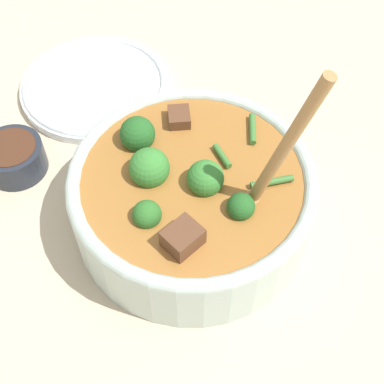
% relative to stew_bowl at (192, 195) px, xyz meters
% --- Properties ---
extents(ground_plane, '(4.00, 4.00, 0.00)m').
position_rel_stew_bowl_xyz_m(ground_plane, '(0.00, -0.00, -0.05)').
color(ground_plane, '#C6B293').
extents(stew_bowl, '(0.27, 0.27, 0.26)m').
position_rel_stew_bowl_xyz_m(stew_bowl, '(0.00, 0.00, 0.00)').
color(stew_bowl, '#B2C6BC').
rests_on(stew_bowl, ground_plane).
extents(condiment_bowl, '(0.08, 0.08, 0.04)m').
position_rel_stew_bowl_xyz_m(condiment_bowl, '(0.05, 0.23, -0.03)').
color(condiment_bowl, '#232833').
rests_on(condiment_bowl, ground_plane).
extents(empty_plate, '(0.21, 0.21, 0.02)m').
position_rel_stew_bowl_xyz_m(empty_plate, '(0.20, 0.16, -0.04)').
color(empty_plate, white).
rests_on(empty_plate, ground_plane).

